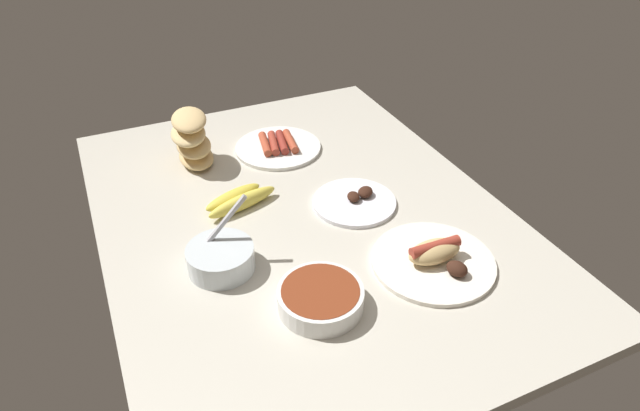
% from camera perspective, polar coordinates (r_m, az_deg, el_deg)
% --- Properties ---
extents(ground_plane, '(1.20, 0.90, 0.03)m').
position_cam_1_polar(ground_plane, '(1.29, -1.79, -1.33)').
color(ground_plane, beige).
extents(bowl_chili, '(0.16, 0.16, 0.04)m').
position_cam_1_polar(bowl_chili, '(1.04, 0.04, -9.47)').
color(bowl_chili, white).
rests_on(bowl_chili, ground_plane).
extents(plate_sausages, '(0.24, 0.24, 0.03)m').
position_cam_1_polar(plate_sausages, '(1.54, -4.36, 6.12)').
color(plate_sausages, white).
rests_on(plate_sausages, ground_plane).
extents(banana_bunch, '(0.12, 0.19, 0.04)m').
position_cam_1_polar(banana_bunch, '(1.31, -8.44, 0.60)').
color(banana_bunch, gold).
rests_on(banana_bunch, ground_plane).
extents(plate_grilled_meat, '(0.20, 0.20, 0.03)m').
position_cam_1_polar(plate_grilled_meat, '(1.31, 3.64, 0.45)').
color(plate_grilled_meat, white).
rests_on(plate_grilled_meat, ground_plane).
extents(bread_stack, '(0.15, 0.12, 0.14)m').
position_cam_1_polar(bread_stack, '(1.47, -13.11, 6.70)').
color(bread_stack, '#DBB77A').
rests_on(bread_stack, ground_plane).
extents(bowl_coleslaw, '(0.14, 0.14, 0.15)m').
position_cam_1_polar(bowl_coleslaw, '(1.14, -10.23, -5.26)').
color(bowl_coleslaw, silver).
rests_on(bowl_coleslaw, ground_plane).
extents(plate_hotdog_assembled, '(0.26, 0.26, 0.06)m').
position_cam_1_polar(plate_hotdog_assembled, '(1.16, 11.74, -5.35)').
color(plate_hotdog_assembled, white).
rests_on(plate_hotdog_assembled, ground_plane).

